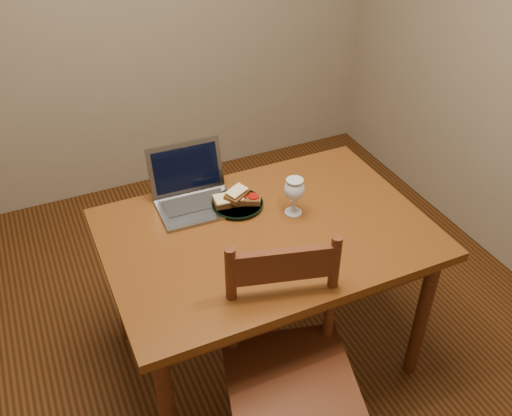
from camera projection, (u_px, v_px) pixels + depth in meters
name	position (u px, v px, depth m)	size (l,w,h in m)	color
floor	(239.00, 345.00, 2.78)	(3.20, 3.20, 0.02)	black
table	(267.00, 246.00, 2.36)	(1.30, 0.90, 0.74)	#4A2B0C
chair	(289.00, 362.00, 2.04)	(0.55, 0.53, 0.49)	#36180B
plate	(237.00, 205.00, 2.43)	(0.22, 0.22, 0.02)	black
sandwich_cheese	(228.00, 200.00, 2.41)	(0.12, 0.07, 0.04)	#381E0C
sandwich_tomato	(247.00, 198.00, 2.42)	(0.11, 0.07, 0.03)	#381E0C
sandwich_top	(237.00, 194.00, 2.41)	(0.11, 0.06, 0.03)	#381E0C
milk_glass	(294.00, 196.00, 2.35)	(0.09, 0.09, 0.17)	white
laptop	(192.00, 189.00, 2.43)	(0.33, 0.31, 0.24)	slate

